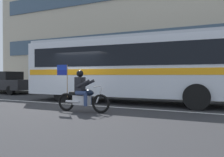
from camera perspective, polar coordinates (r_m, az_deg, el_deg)
ground_plane at (r=11.28m, az=-8.32°, el=-6.16°), size 60.00×60.00×0.00m
sidewalk_curb at (r=15.76m, az=1.94°, el=-3.87°), size 28.00×3.80×0.15m
lane_center_stripe at (r=10.79m, az=-10.08°, el=-6.46°), size 26.60×0.14×0.01m
office_building_facade at (r=18.37m, az=4.84°, el=14.75°), size 28.00×0.89×11.55m
transit_bus at (r=11.20m, az=5.47°, el=3.45°), size 11.14×3.00×3.22m
motorcycle_with_rider at (r=8.46m, az=-7.57°, el=-3.97°), size 2.19×0.64×1.78m
parked_sedan_curbside at (r=18.76m, az=-25.45°, el=-0.82°), size 4.72×2.00×1.64m
fire_hydrant at (r=13.77m, az=19.95°, el=-2.76°), size 0.22×0.30×0.75m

